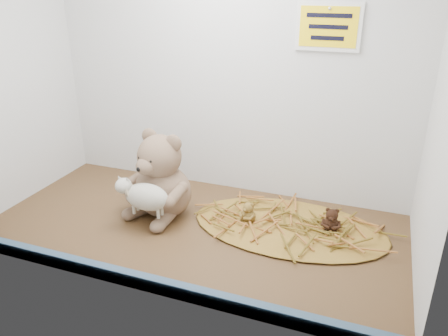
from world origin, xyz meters
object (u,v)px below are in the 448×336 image
(toy_lamb, at_px, (147,197))
(mini_teddy_tan, at_px, (249,211))
(mini_teddy_brown, at_px, (332,219))
(main_teddy, at_px, (162,174))

(toy_lamb, distance_m, mini_teddy_tan, 0.30)
(toy_lamb, relative_size, mini_teddy_brown, 2.42)
(main_teddy, xyz_separation_m, toy_lamb, (0.00, -0.10, -0.03))
(main_teddy, distance_m, mini_teddy_tan, 0.28)
(mini_teddy_tan, bearing_deg, toy_lamb, -125.09)
(toy_lamb, xyz_separation_m, mini_teddy_tan, (0.27, 0.13, -0.06))
(toy_lamb, height_order, mini_teddy_brown, toy_lamb)
(toy_lamb, bearing_deg, mini_teddy_brown, 17.41)
(main_teddy, relative_size, mini_teddy_brown, 3.77)
(main_teddy, distance_m, toy_lamb, 0.10)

